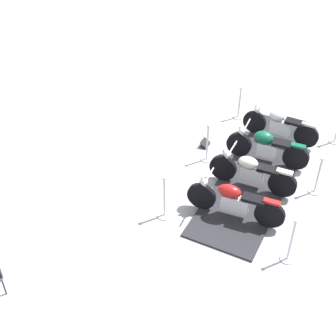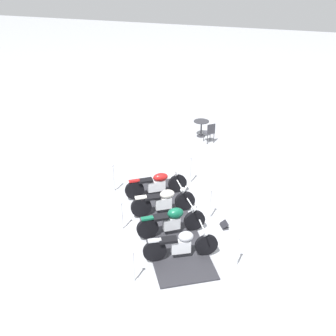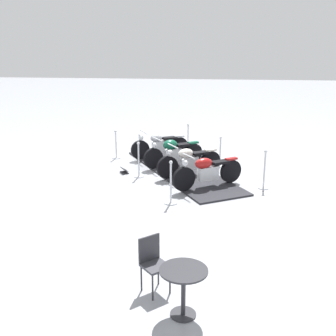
# 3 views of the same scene
# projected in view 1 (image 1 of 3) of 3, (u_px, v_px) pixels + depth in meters

# --- Properties ---
(ground_plane) EXTENTS (80.00, 80.00, 0.00)m
(ground_plane) POSITION_uv_depth(u_px,v_px,m) (258.00, 175.00, 12.02)
(ground_plane) COLOR #A8AAB2
(display_platform) EXTENTS (4.40, 5.81, 0.05)m
(display_platform) POSITION_uv_depth(u_px,v_px,m) (258.00, 174.00, 12.00)
(display_platform) COLOR #28282D
(display_platform) RESTS_ON ground_plane
(motorcycle_chrome) EXTENTS (1.96, 1.20, 0.99)m
(motorcycle_chrome) POSITION_uv_depth(u_px,v_px,m) (279.00, 125.00, 12.97)
(motorcycle_chrome) COLOR black
(motorcycle_chrome) RESTS_ON display_platform
(motorcycle_forest) EXTENTS (1.88, 1.36, 0.99)m
(motorcycle_forest) POSITION_uv_depth(u_px,v_px,m) (266.00, 146.00, 12.12)
(motorcycle_forest) COLOR black
(motorcycle_forest) RESTS_ON display_platform
(motorcycle_cream) EXTENTS (1.92, 1.29, 1.01)m
(motorcycle_cream) POSITION_uv_depth(u_px,v_px,m) (252.00, 172.00, 11.29)
(motorcycle_cream) COLOR black
(motorcycle_cream) RESTS_ON display_platform
(motorcycle_maroon) EXTENTS (1.93, 1.42, 1.01)m
(motorcycle_maroon) POSITION_uv_depth(u_px,v_px,m) (234.00, 200.00, 10.45)
(motorcycle_maroon) COLOR black
(motorcycle_maroon) RESTS_ON display_platform
(stanchion_left_rear) EXTENTS (0.31, 0.31, 1.14)m
(stanchion_left_rear) POSITION_uv_depth(u_px,v_px,m) (290.00, 247.00, 9.53)
(stanchion_left_rear) COLOR silver
(stanchion_left_rear) RESTS_ON ground_plane
(stanchion_right_front) EXTENTS (0.33, 0.33, 1.04)m
(stanchion_right_front) POSITION_uv_depth(u_px,v_px,m) (239.00, 108.00, 14.07)
(stanchion_right_front) COLOR silver
(stanchion_right_front) RESTS_ON ground_plane
(stanchion_right_rear) EXTENTS (0.35, 0.35, 1.15)m
(stanchion_right_rear) POSITION_uv_depth(u_px,v_px,m) (164.00, 204.00, 10.60)
(stanchion_right_rear) COLOR silver
(stanchion_right_rear) RESTS_ON ground_plane
(stanchion_right_mid) EXTENTS (0.30, 0.30, 1.13)m
(stanchion_right_mid) POSITION_uv_depth(u_px,v_px,m) (207.00, 148.00, 12.30)
(stanchion_right_mid) COLOR silver
(stanchion_right_mid) RESTS_ON ground_plane
(stanchion_left_mid) EXTENTS (0.32, 0.32, 1.05)m
(stanchion_left_mid) POSITION_uv_depth(u_px,v_px,m) (317.00, 181.00, 11.28)
(stanchion_left_mid) COLOR silver
(stanchion_left_mid) RESTS_ON ground_plane
(info_placard) EXTENTS (0.36, 0.42, 0.18)m
(info_placard) POSITION_uv_depth(u_px,v_px,m) (205.00, 144.00, 13.02)
(info_placard) COLOR #333338
(info_placard) RESTS_ON ground_plane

